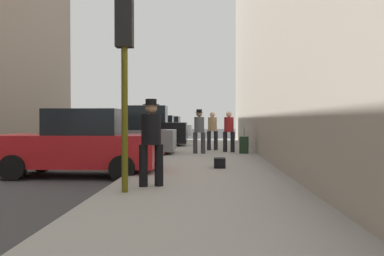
# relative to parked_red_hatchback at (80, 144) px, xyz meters

# --- Properties ---
(sidewalk) EXTENTS (4.00, 40.00, 0.15)m
(sidewalk) POSITION_rel_parked_red_hatchback_xyz_m (3.35, -0.43, -0.77)
(sidewalk) COLOR gray
(sidewalk) RESTS_ON ground_plane
(parked_red_hatchback) EXTENTS (4.22, 2.09, 1.79)m
(parked_red_hatchback) POSITION_rel_parked_red_hatchback_xyz_m (0.00, 0.00, 0.00)
(parked_red_hatchback) COLOR #B2191E
(parked_red_hatchback) RESTS_ON ground_plane
(parked_gray_coupe) EXTENTS (4.20, 2.07, 1.79)m
(parked_gray_coupe) POSITION_rel_parked_red_hatchback_xyz_m (0.00, 5.88, 0.00)
(parked_gray_coupe) COLOR slate
(parked_gray_coupe) RESTS_ON ground_plane
(parked_black_suv) EXTENTS (4.62, 2.10, 2.25)m
(parked_black_suv) POSITION_rel_parked_red_hatchback_xyz_m (-0.00, 11.28, 0.18)
(parked_black_suv) COLOR black
(parked_black_suv) RESTS_ON ground_plane
(parked_dark_green_sedan) EXTENTS (4.23, 2.12, 1.79)m
(parked_dark_green_sedan) POSITION_rel_parked_red_hatchback_xyz_m (-0.00, 16.45, 0.00)
(parked_dark_green_sedan) COLOR #193828
(parked_dark_green_sedan) RESTS_ON ground_plane
(parked_silver_sedan) EXTENTS (4.26, 2.18, 1.79)m
(parked_silver_sedan) POSITION_rel_parked_red_hatchback_xyz_m (-0.00, 22.60, 0.00)
(parked_silver_sedan) COLOR #B7BABF
(parked_silver_sedan) RESTS_ON ground_plane
(fire_hydrant) EXTENTS (0.42, 0.22, 0.70)m
(fire_hydrant) POSITION_rel_parked_red_hatchback_xyz_m (1.80, 2.27, -0.35)
(fire_hydrant) COLOR red
(fire_hydrant) RESTS_ON sidewalk
(traffic_light) EXTENTS (0.32, 0.32, 3.60)m
(traffic_light) POSITION_rel_parked_red_hatchback_xyz_m (1.85, -3.34, 1.91)
(traffic_light) COLOR #514C0F
(traffic_light) RESTS_ON sidewalk
(pedestrian_in_red_jacket) EXTENTS (0.53, 0.48, 1.71)m
(pedestrian_in_red_jacket) POSITION_rel_parked_red_hatchback_xyz_m (4.27, 6.80, 0.26)
(pedestrian_in_red_jacket) COLOR black
(pedestrian_in_red_jacket) RESTS_ON sidewalk
(pedestrian_in_tan_coat) EXTENTS (0.53, 0.48, 1.71)m
(pedestrian_in_tan_coat) POSITION_rel_parked_red_hatchback_xyz_m (3.59, 7.93, 0.26)
(pedestrian_in_tan_coat) COLOR black
(pedestrian_in_tan_coat) RESTS_ON sidewalk
(pedestrian_with_beanie) EXTENTS (0.52, 0.46, 1.78)m
(pedestrian_with_beanie) POSITION_rel_parked_red_hatchback_xyz_m (3.04, 5.90, 0.29)
(pedestrian_with_beanie) COLOR #333338
(pedestrian_with_beanie) RESTS_ON sidewalk
(pedestrian_with_fedora) EXTENTS (0.53, 0.50, 1.78)m
(pedestrian_with_fedora) POSITION_rel_parked_red_hatchback_xyz_m (2.25, -2.62, 0.29)
(pedestrian_with_fedora) COLOR black
(pedestrian_with_fedora) RESTS_ON sidewalk
(rolling_suitcase) EXTENTS (0.42, 0.60, 1.04)m
(rolling_suitcase) POSITION_rel_parked_red_hatchback_xyz_m (4.86, 6.17, -0.36)
(rolling_suitcase) COLOR black
(rolling_suitcase) RESTS_ON sidewalk
(duffel_bag) EXTENTS (0.32, 0.44, 0.28)m
(duffel_bag) POSITION_rel_parked_red_hatchback_xyz_m (3.73, 0.80, -0.56)
(duffel_bag) COLOR black
(duffel_bag) RESTS_ON sidewalk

